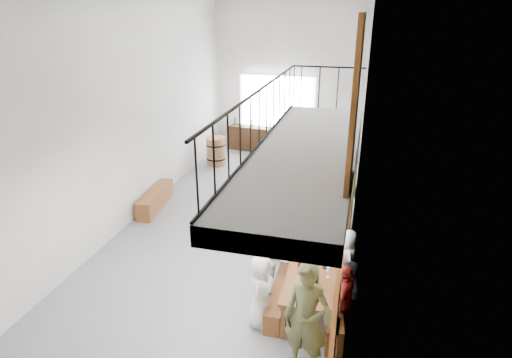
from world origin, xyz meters
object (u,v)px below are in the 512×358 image
(bench_inner, at_px, (281,295))
(oak_barrel, at_px, (216,151))
(serving_counter, at_px, (252,138))
(bicycle_near, at_px, (299,143))
(host_standing, at_px, (306,319))
(tasting_table, at_px, (314,274))
(side_bench, at_px, (156,199))

(bench_inner, xyz_separation_m, oak_barrel, (-3.68, 6.81, 0.29))
(serving_counter, relative_size, bicycle_near, 0.96)
(oak_barrel, bearing_deg, serving_counter, 67.61)
(serving_counter, height_order, host_standing, host_standing)
(bench_inner, distance_m, host_standing, 1.72)
(bicycle_near, bearing_deg, bench_inner, 171.18)
(tasting_table, xyz_separation_m, serving_counter, (-3.48, 8.63, -0.25))
(tasting_table, bearing_deg, bicycle_near, 100.05)
(oak_barrel, relative_size, host_standing, 0.53)
(oak_barrel, relative_size, serving_counter, 0.56)
(serving_counter, bearing_deg, bench_inner, -64.60)
(tasting_table, height_order, bicycle_near, bicycle_near)
(host_standing, relative_size, bicycle_near, 1.03)
(host_standing, height_order, bicycle_near, host_standing)
(tasting_table, distance_m, oak_barrel, 7.96)
(tasting_table, xyz_separation_m, oak_barrel, (-4.26, 6.73, -0.21))
(side_bench, relative_size, bicycle_near, 0.99)
(serving_counter, bearing_deg, bicycle_near, 2.77)
(oak_barrel, xyz_separation_m, serving_counter, (0.78, 1.90, -0.03))
(tasting_table, distance_m, bench_inner, 0.77)
(side_bench, relative_size, host_standing, 0.96)
(side_bench, bearing_deg, host_standing, -43.57)
(bench_inner, height_order, side_bench, side_bench)
(bench_inner, bearing_deg, side_bench, 141.34)
(bench_inner, xyz_separation_m, side_bench, (-4.13, 3.14, 0.05))
(side_bench, bearing_deg, tasting_table, -33.06)
(bench_inner, relative_size, host_standing, 0.95)
(bicycle_near, bearing_deg, tasting_table, 175.02)
(oak_barrel, bearing_deg, tasting_table, -57.66)
(bicycle_near, bearing_deg, serving_counter, 69.87)
(host_standing, bearing_deg, bench_inner, 128.48)
(tasting_table, relative_size, host_standing, 1.17)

